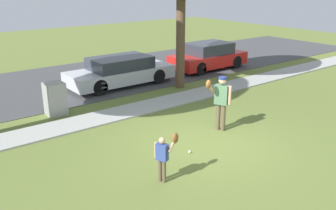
{
  "coord_description": "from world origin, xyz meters",
  "views": [
    {
      "loc": [
        -6.59,
        -6.72,
        4.38
      ],
      "look_at": [
        -0.61,
        1.05,
        1.0
      ],
      "focal_mm": 39.2,
      "sensor_mm": 36.0,
      "label": 1
    }
  ],
  "objects_px": {
    "person_adult": "(221,98)",
    "person_child": "(165,152)",
    "utility_cabinet": "(55,99)",
    "parked_sedan_silver": "(120,71)",
    "baseball": "(190,152)",
    "parked_hatchback_red": "(208,56)"
  },
  "relations": [
    {
      "from": "person_child",
      "to": "baseball",
      "type": "relative_size",
      "value": 15.35
    },
    {
      "from": "baseball",
      "to": "utility_cabinet",
      "type": "xyz_separation_m",
      "value": [
        -1.67,
        4.99,
        0.52
      ]
    },
    {
      "from": "person_child",
      "to": "utility_cabinet",
      "type": "height_order",
      "value": "person_child"
    },
    {
      "from": "baseball",
      "to": "parked_sedan_silver",
      "type": "height_order",
      "value": "parked_sedan_silver"
    },
    {
      "from": "person_adult",
      "to": "utility_cabinet",
      "type": "xyz_separation_m",
      "value": [
        -3.41,
        4.37,
        -0.49
      ]
    },
    {
      "from": "person_adult",
      "to": "person_child",
      "type": "height_order",
      "value": "person_adult"
    },
    {
      "from": "person_adult",
      "to": "baseball",
      "type": "distance_m",
      "value": 2.1
    },
    {
      "from": "parked_sedan_silver",
      "to": "parked_hatchback_red",
      "type": "height_order",
      "value": "parked_hatchback_red"
    },
    {
      "from": "person_adult",
      "to": "parked_sedan_silver",
      "type": "height_order",
      "value": "person_adult"
    },
    {
      "from": "person_child",
      "to": "parked_hatchback_red",
      "type": "height_order",
      "value": "parked_hatchback_red"
    },
    {
      "from": "utility_cabinet",
      "to": "parked_sedan_silver",
      "type": "height_order",
      "value": "parked_sedan_silver"
    },
    {
      "from": "parked_hatchback_red",
      "to": "person_adult",
      "type": "bearing_deg",
      "value": 48.97
    },
    {
      "from": "utility_cabinet",
      "to": "person_child",
      "type": "bearing_deg",
      "value": -86.89
    },
    {
      "from": "utility_cabinet",
      "to": "parked_hatchback_red",
      "type": "relative_size",
      "value": 0.28
    },
    {
      "from": "person_adult",
      "to": "baseball",
      "type": "bearing_deg",
      "value": -2.76
    },
    {
      "from": "person_adult",
      "to": "parked_hatchback_red",
      "type": "bearing_deg",
      "value": -153.68
    },
    {
      "from": "person_child",
      "to": "parked_sedan_silver",
      "type": "height_order",
      "value": "parked_sedan_silver"
    },
    {
      "from": "person_child",
      "to": "baseball",
      "type": "xyz_separation_m",
      "value": [
        1.36,
        0.72,
        -0.69
      ]
    },
    {
      "from": "person_adult",
      "to": "person_child",
      "type": "relative_size",
      "value": 1.47
    },
    {
      "from": "parked_hatchback_red",
      "to": "parked_sedan_silver",
      "type": "bearing_deg",
      "value": -1.05
    },
    {
      "from": "parked_sedan_silver",
      "to": "parked_hatchback_red",
      "type": "bearing_deg",
      "value": 178.95
    },
    {
      "from": "utility_cabinet",
      "to": "parked_sedan_silver",
      "type": "distance_m",
      "value": 4.04
    }
  ]
}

